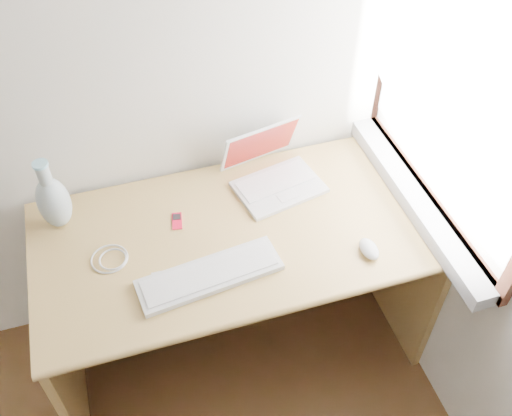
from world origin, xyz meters
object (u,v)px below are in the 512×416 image
object	(u,v)px
desk	(231,252)
external_keyboard	(210,275)
vase	(53,201)
laptop	(276,172)

from	to	relation	value
desk	external_keyboard	world-z (taller)	external_keyboard
vase	external_keyboard	bearing A→B (deg)	-40.74
desk	vase	bearing A→B (deg)	167.28
vase	laptop	bearing A→B (deg)	-1.33
laptop	external_keyboard	world-z (taller)	laptop
laptop	vase	bearing A→B (deg)	166.76
desk	laptop	distance (m)	0.36
laptop	vase	xyz separation A→B (m)	(-0.80, 0.02, 0.07)
external_keyboard	vase	distance (m)	0.60
desk	external_keyboard	bearing A→B (deg)	-118.21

